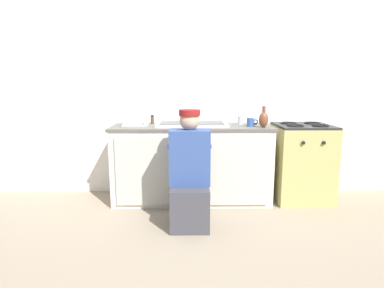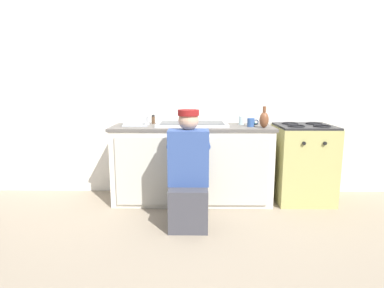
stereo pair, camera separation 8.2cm
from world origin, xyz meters
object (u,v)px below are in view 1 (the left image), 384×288
Objects in this scene: plumber_person at (190,178)px; coffee_mug at (251,122)px; dish_rack_tray at (135,124)px; stove_range at (302,162)px; sink_double_basin at (192,124)px; spice_bottle_pepper at (152,119)px; vase_decorative at (264,119)px; water_glass at (240,120)px; cell_phone at (253,124)px.

coffee_mug is (0.68, 0.62, 0.46)m from plumber_person.
dish_rack_tray is at bearing 131.41° from plumber_person.
sink_double_basin is at bearing 179.90° from stove_range.
stove_range is 8.55× the size of spice_bottle_pepper.
spice_bottle_pepper is (-0.47, 0.20, 0.03)m from sink_double_basin.
plumber_person is 1.09m from vase_decorative.
water_glass is (0.57, 0.09, 0.03)m from sink_double_basin.
dish_rack_tray is at bearing 176.88° from coffee_mug.
spice_bottle_pepper is (-1.12, 0.28, 0.00)m from coffee_mug.
spice_bottle_pepper is at bearing 163.76° from vase_decorative.
plumber_person is at bearing -63.85° from spice_bottle_pepper.
vase_decorative is (0.12, -0.09, 0.04)m from coffee_mug.
stove_range is at bearing 0.21° from dish_rack_tray.
spice_bottle_pepper reaches higher than stove_range.
coffee_mug is at bearing -172.96° from stove_range.
spice_bottle_pepper is (0.17, 0.21, 0.03)m from dish_rack_tray.
spice_bottle_pepper is (-1.75, 0.20, 0.48)m from stove_range.
stove_range is 3.90× the size of vase_decorative.
sink_double_basin is 0.51m from spice_bottle_pepper.
sink_double_basin is 0.72× the size of plumber_person.
sink_double_basin reaches higher than spice_bottle_pepper.
vase_decorative is (0.78, -0.17, 0.07)m from sink_double_basin.
water_glass is at bearing -160.70° from cell_phone.
water_glass is 1.21m from dish_rack_tray.
stove_range is at bearing 7.04° from coffee_mug.
stove_range is 8.98× the size of water_glass.
cell_phone is at bearing 48.40° from plumber_person.
sink_double_basin reaches higher than cell_phone.
coffee_mug is 1.29m from dish_rack_tray.
coffee_mug is 1.26× the size of water_glass.
water_glass is (0.60, 0.79, 0.47)m from plumber_person.
coffee_mug is (-0.63, -0.08, 0.48)m from stove_range.
dish_rack_tray is (-1.41, 0.16, -0.07)m from vase_decorative.
plumber_person reaches higher than spice_bottle_pepper.
sink_double_basin is 1.36m from stove_range.
vase_decorative reaches higher than plumber_person.
dish_rack_tray reaches higher than water_glass.
plumber_person is 8.76× the size of coffee_mug.
spice_bottle_pepper reaches higher than water_glass.
sink_double_basin is at bearing 173.06° from coffee_mug.
water_glass is 0.34m from vase_decorative.
coffee_mug is at bearing 144.72° from vase_decorative.
cell_phone is (0.72, 0.15, -0.01)m from sink_double_basin.
plumber_person is at bearing -131.60° from cell_phone.
vase_decorative reaches higher than sink_double_basin.
coffee_mug is 0.19m from water_glass.
plumber_person is at bearing -92.32° from sink_double_basin.
dish_rack_tray is 1.37m from cell_phone.
stove_range is at bearing -7.58° from water_glass.
vase_decorative is at bearing -35.28° from coffee_mug.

